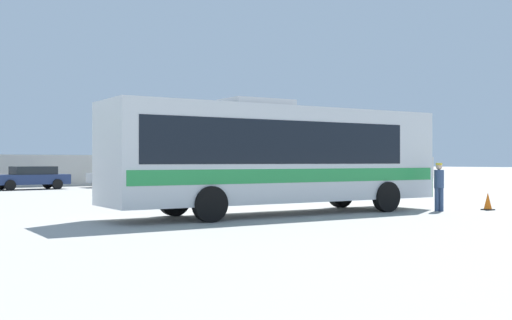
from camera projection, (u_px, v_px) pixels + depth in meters
name	position (u px, v px, depth m)	size (l,w,h in m)	color
ground_plane	(166.00, 198.00, 29.49)	(300.00, 300.00, 0.00)	#A3A099
perimeter_wall	(56.00, 171.00, 42.96)	(80.00, 0.30, 2.19)	beige
coach_bus_silver_green	(276.00, 154.00, 20.47)	(11.91, 3.23, 3.74)	silver
attendant_by_bus_door	(439.00, 184.00, 21.73)	(0.48, 0.48, 1.69)	#33476B
parked_car_second_dark_blue	(31.00, 177.00, 38.45)	(4.64, 2.11, 1.43)	navy
parked_car_third_white	(122.00, 175.00, 42.11)	(4.28, 2.07, 1.49)	silver
traffic_cone_on_apron	(488.00, 202.00, 22.20)	(0.36, 0.36, 0.64)	black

